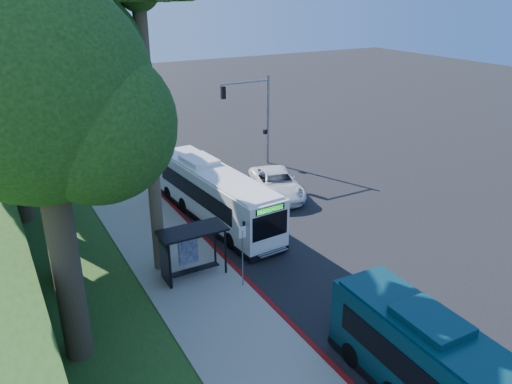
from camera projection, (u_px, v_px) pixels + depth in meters
ground at (283, 222)px, 29.92m from camera, size 140.00×140.00×0.00m
sidewalk at (168, 251)px, 26.59m from camera, size 4.50×70.00×0.12m
red_curb at (241, 274)px, 24.41m from camera, size 0.25×30.00×0.13m
grass_verge at (41, 238)px, 28.05m from camera, size 8.00×70.00×0.06m
bus_shelter at (187, 244)px, 23.64m from camera, size 3.20×1.51×2.55m
stop_sign_pole at (242, 248)px, 22.65m from camera, size 0.35×0.06×3.17m
traffic_signal_pole at (257, 110)px, 38.02m from camera, size 4.10×0.30×7.00m
palm_tree at (139, 6)px, 20.30m from camera, size 4.20×4.20×14.40m
tree_0 at (28, 38)px, 20.03m from camera, size 8.40×8.00×15.70m
tree_2 at (10, 29)px, 33.44m from camera, size 8.82×8.40×15.12m
tree_4 at (1, 26)px, 46.85m from camera, size 8.40×8.00×14.14m
tree_5 at (7, 28)px, 54.05m from camera, size 7.35×7.00×12.86m
tree_6 at (42, 104)px, 15.53m from camera, size 7.56×7.20×13.74m
white_bus at (214, 193)px, 29.79m from camera, size 3.27×11.63×3.42m
pickup at (277, 184)px, 33.58m from camera, size 4.21×6.47×1.66m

